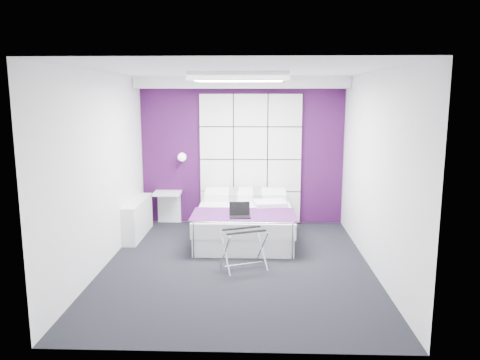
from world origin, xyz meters
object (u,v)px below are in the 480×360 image
object	(u,v)px
bed	(245,222)
luggage_rack	(244,249)
laptop	(240,213)
radiator	(138,218)
wall_lamp	(182,157)
nightstand	(167,193)

from	to	relation	value
bed	luggage_rack	xyz separation A→B (m)	(0.02, -1.31, -0.01)
luggage_rack	laptop	xyz separation A→B (m)	(-0.07, 0.69, 0.31)
radiator	luggage_rack	size ratio (longest dim) A/B	2.21
wall_lamp	radiator	xyz separation A→B (m)	(-0.64, -0.76, -0.92)
wall_lamp	laptop	distance (m)	1.93
nightstand	laptop	xyz separation A→B (m)	(1.34, -1.44, 0.01)
radiator	bed	distance (m)	1.76
wall_lamp	nightstand	world-z (taller)	wall_lamp
radiator	laptop	xyz separation A→B (m)	(1.71, -0.72, 0.28)
wall_lamp	bed	size ratio (longest dim) A/B	0.08
radiator	laptop	bearing A→B (deg)	-22.81
luggage_rack	wall_lamp	bearing A→B (deg)	95.81
nightstand	luggage_rack	distance (m)	2.58
radiator	bed	size ratio (longest dim) A/B	0.64
nightstand	laptop	bearing A→B (deg)	-46.97
radiator	laptop	size ratio (longest dim) A/B	3.98
nightstand	laptop	size ratio (longest dim) A/B	1.55
bed	luggage_rack	distance (m)	1.31
bed	laptop	size ratio (longest dim) A/B	6.22
laptop	nightstand	bearing A→B (deg)	127.34
laptop	luggage_rack	bearing A→B (deg)	-89.59
wall_lamp	nightstand	bearing A→B (deg)	-171.73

